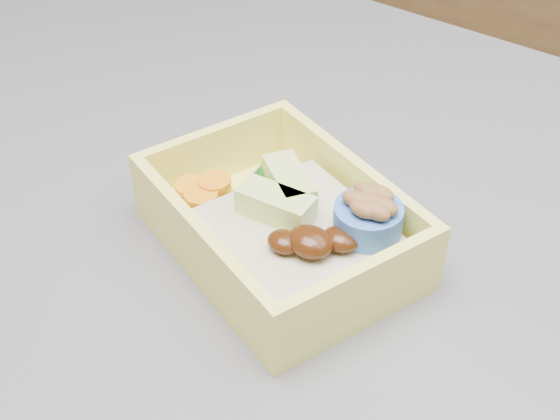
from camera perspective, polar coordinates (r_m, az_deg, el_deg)
The scene contains 1 object.
bento_box at distance 0.49m, azimuth 0.53°, elevation -1.25°, with size 0.20×0.17×0.06m.
Camera 1 is at (0.13, -0.33, 1.26)m, focal length 50.00 mm.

